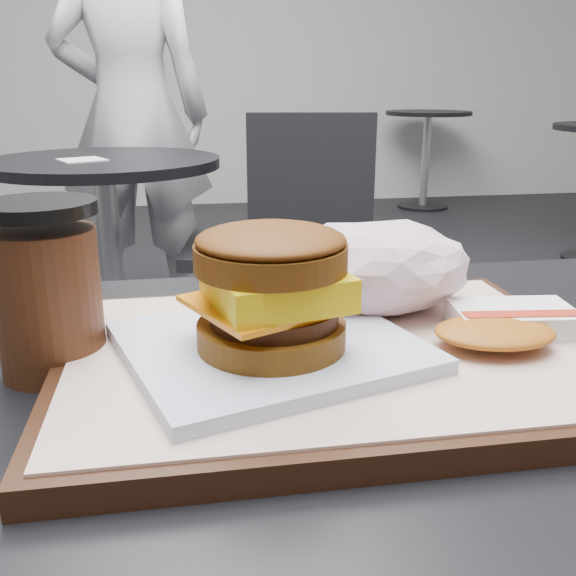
{
  "coord_description": "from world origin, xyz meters",
  "views": [
    {
      "loc": [
        -0.13,
        -0.37,
        0.97
      ],
      "look_at": [
        -0.06,
        0.05,
        0.83
      ],
      "focal_mm": 40.0,
      "sensor_mm": 36.0,
      "label": 1
    }
  ],
  "objects_px": {
    "breakfast_sandwich": "(271,303)",
    "neighbor_chair": "(273,232)",
    "hash_brown": "(505,325)",
    "neighbor_table": "(108,223)",
    "coffee_cup": "(48,294)",
    "crumpled_wrapper": "(375,266)",
    "serving_tray": "(327,358)",
    "patron": "(132,114)"
  },
  "relations": [
    {
      "from": "breakfast_sandwich",
      "to": "neighbor_chair",
      "type": "height_order",
      "value": "breakfast_sandwich"
    },
    {
      "from": "hash_brown",
      "to": "neighbor_table",
      "type": "height_order",
      "value": "hash_brown"
    },
    {
      "from": "coffee_cup",
      "to": "crumpled_wrapper",
      "type": "bearing_deg",
      "value": 9.25
    },
    {
      "from": "breakfast_sandwich",
      "to": "neighbor_table",
      "type": "xyz_separation_m",
      "value": [
        -0.28,
        1.62,
        -0.28
      ]
    },
    {
      "from": "serving_tray",
      "to": "patron",
      "type": "relative_size",
      "value": 0.22
    },
    {
      "from": "neighbor_table",
      "to": "patron",
      "type": "distance_m",
      "value": 0.75
    },
    {
      "from": "hash_brown",
      "to": "crumpled_wrapper",
      "type": "relative_size",
      "value": 0.77
    },
    {
      "from": "neighbor_chair",
      "to": "patron",
      "type": "relative_size",
      "value": 0.52
    },
    {
      "from": "hash_brown",
      "to": "patron",
      "type": "bearing_deg",
      "value": 99.93
    },
    {
      "from": "breakfast_sandwich",
      "to": "crumpled_wrapper",
      "type": "xyz_separation_m",
      "value": [
        0.1,
        0.09,
        -0.0
      ]
    },
    {
      "from": "neighbor_table",
      "to": "patron",
      "type": "height_order",
      "value": "patron"
    },
    {
      "from": "coffee_cup",
      "to": "neighbor_chair",
      "type": "distance_m",
      "value": 1.61
    },
    {
      "from": "breakfast_sandwich",
      "to": "hash_brown",
      "type": "bearing_deg",
      "value": 2.06
    },
    {
      "from": "breakfast_sandwich",
      "to": "hash_brown",
      "type": "relative_size",
      "value": 1.88
    },
    {
      "from": "serving_tray",
      "to": "patron",
      "type": "xyz_separation_m",
      "value": [
        -0.27,
        2.29,
        0.07
      ]
    },
    {
      "from": "breakfast_sandwich",
      "to": "neighbor_table",
      "type": "bearing_deg",
      "value": 99.81
    },
    {
      "from": "serving_tray",
      "to": "crumpled_wrapper",
      "type": "height_order",
      "value": "crumpled_wrapper"
    },
    {
      "from": "crumpled_wrapper",
      "to": "neighbor_chair",
      "type": "distance_m",
      "value": 1.53
    },
    {
      "from": "hash_brown",
      "to": "patron",
      "type": "relative_size",
      "value": 0.07
    },
    {
      "from": "neighbor_table",
      "to": "neighbor_chair",
      "type": "height_order",
      "value": "neighbor_chair"
    },
    {
      "from": "breakfast_sandwich",
      "to": "patron",
      "type": "height_order",
      "value": "patron"
    },
    {
      "from": "breakfast_sandwich",
      "to": "coffee_cup",
      "type": "relative_size",
      "value": 1.86
    },
    {
      "from": "crumpled_wrapper",
      "to": "neighbor_chair",
      "type": "height_order",
      "value": "neighbor_chair"
    },
    {
      "from": "hash_brown",
      "to": "neighbor_table",
      "type": "relative_size",
      "value": 0.16
    },
    {
      "from": "hash_brown",
      "to": "patron",
      "type": "distance_m",
      "value": 2.33
    },
    {
      "from": "neighbor_chair",
      "to": "coffee_cup",
      "type": "bearing_deg",
      "value": -103.97
    },
    {
      "from": "breakfast_sandwich",
      "to": "crumpled_wrapper",
      "type": "distance_m",
      "value": 0.13
    },
    {
      "from": "breakfast_sandwich",
      "to": "neighbor_chair",
      "type": "distance_m",
      "value": 1.63
    },
    {
      "from": "coffee_cup",
      "to": "neighbor_table",
      "type": "xyz_separation_m",
      "value": [
        -0.13,
        1.57,
        -0.28
      ]
    },
    {
      "from": "patron",
      "to": "coffee_cup",
      "type": "bearing_deg",
      "value": 96.86
    },
    {
      "from": "serving_tray",
      "to": "coffee_cup",
      "type": "height_order",
      "value": "coffee_cup"
    },
    {
      "from": "serving_tray",
      "to": "neighbor_chair",
      "type": "height_order",
      "value": "neighbor_chair"
    },
    {
      "from": "neighbor_table",
      "to": "neighbor_chair",
      "type": "relative_size",
      "value": 0.85
    },
    {
      "from": "neighbor_table",
      "to": "breakfast_sandwich",
      "type": "bearing_deg",
      "value": -80.19
    },
    {
      "from": "serving_tray",
      "to": "neighbor_table",
      "type": "bearing_deg",
      "value": 101.35
    },
    {
      "from": "serving_tray",
      "to": "neighbor_chair",
      "type": "xyz_separation_m",
      "value": [
        0.19,
        1.57,
        -0.27
      ]
    },
    {
      "from": "coffee_cup",
      "to": "hash_brown",
      "type": "bearing_deg",
      "value": -7.27
    },
    {
      "from": "hash_brown",
      "to": "neighbor_chair",
      "type": "relative_size",
      "value": 0.14
    },
    {
      "from": "coffee_cup",
      "to": "patron",
      "type": "distance_m",
      "value": 2.26
    },
    {
      "from": "crumpled_wrapper",
      "to": "neighbor_chair",
      "type": "relative_size",
      "value": 0.18
    },
    {
      "from": "serving_tray",
      "to": "crumpled_wrapper",
      "type": "relative_size",
      "value": 2.37
    },
    {
      "from": "neighbor_chair",
      "to": "patron",
      "type": "bearing_deg",
      "value": 122.44
    }
  ]
}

